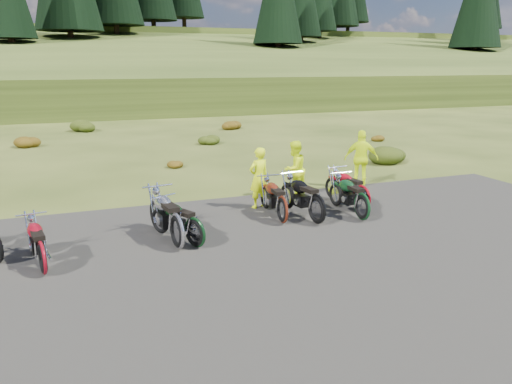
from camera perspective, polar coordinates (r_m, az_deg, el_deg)
name	(u,v)px	position (r m, az deg, el deg)	size (l,w,h in m)	color
ground	(269,241)	(11.86, 1.47, -5.60)	(300.00, 300.00, 0.00)	#2E3D14
gravel_pad	(306,273)	(10.17, 5.75, -9.21)	(20.00, 12.00, 0.04)	black
hill_slope	(105,100)	(60.59, -16.86, 10.07)	(300.00, 46.00, 3.00)	#2D3E14
hill_plateau	(84,82)	(120.45, -19.03, 11.83)	(300.00, 90.00, 9.17)	#2D3E14
shrub_2	(27,140)	(27.24, -24.74, 5.41)	(1.30, 1.30, 0.77)	#61360C
shrub_3	(84,124)	(32.42, -19.05, 7.35)	(1.56, 1.56, 0.92)	black
shrub_4	(173,162)	(20.25, -9.43, 3.37)	(0.77, 0.77, 0.45)	#61360C
shrub_5	(208,138)	(25.97, -5.48, 6.12)	(1.03, 1.03, 0.61)	black
shrub_6	(230,123)	(31.82, -2.94, 7.85)	(1.30, 1.30, 0.77)	#61360C
shrub_7	(388,152)	(21.74, 14.89, 4.46)	(1.56, 1.56, 0.92)	black
shrub_8	(375,137)	(27.71, 13.47, 6.15)	(0.77, 0.77, 0.45)	#61360C
motorcycle_1	(44,275)	(10.87, -23.02, -8.75)	(1.91, 0.64, 1.00)	maroon
motorcycle_2	(196,248)	(11.48, -6.92, -6.40)	(1.98, 0.66, 1.04)	black
motorcycle_3	(178,249)	(11.47, -8.92, -6.50)	(2.32, 0.77, 1.22)	#9E9EA2
motorcycle_4	(282,224)	(13.09, 3.02, -3.66)	(2.04, 0.68, 1.07)	#531B0D
motorcycle_5	(316,225)	(13.11, 6.91, -3.71)	(2.23, 0.74, 1.17)	black
motorcycle_6	(361,211)	(14.46, 11.92, -2.18)	(2.08, 0.69, 1.09)	maroon
motorcycle_7	(361,221)	(13.61, 11.95, -3.24)	(2.08, 0.69, 1.09)	black
person_middle	(259,179)	(14.22, 0.33, 1.51)	(0.64, 0.42, 1.75)	#D1EB0C
person_right_a	(294,170)	(15.43, 4.38, 2.51)	(0.85, 0.66, 1.76)	#D1EB0C
person_right_b	(361,159)	(17.11, 11.94, 3.67)	(1.11, 0.46, 1.90)	#D1EB0C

